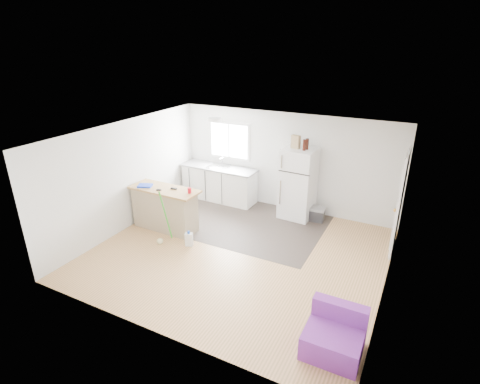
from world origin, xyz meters
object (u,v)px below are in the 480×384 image
at_px(kitchen_cabinets, 219,183).
at_px(refrigerator, 298,184).
at_px(cleaner_jug, 189,239).
at_px(blue_tray, 145,186).
at_px(bottle_right, 307,144).
at_px(purple_seat, 334,336).
at_px(bottle_left, 304,145).
at_px(mop, 162,234).
at_px(red_cup, 189,190).
at_px(peninsula, 165,208).
at_px(cardboard_box, 296,142).
at_px(cooler, 315,214).

relative_size(kitchen_cabinets, refrigerator, 1.21).
bearing_deg(cleaner_jug, blue_tray, 147.02).
bearing_deg(kitchen_cabinets, bottle_right, 0.06).
bearing_deg(purple_seat, bottle_left, 114.85).
height_order(purple_seat, blue_tray, blue_tray).
bearing_deg(bottle_right, mop, -131.08).
bearing_deg(purple_seat, cleaner_jug, 156.58).
distance_m(refrigerator, red_cup, 2.59).
distance_m(peninsula, cardboard_box, 3.28).
bearing_deg(purple_seat, mop, 161.96).
bearing_deg(bottle_right, kitchen_cabinets, 178.90).
bearing_deg(red_cup, bottle_left, 43.96).
height_order(mop, blue_tray, mop).
relative_size(blue_tray, cardboard_box, 1.00).
xyz_separation_m(cleaner_jug, blue_tray, (-1.33, 0.32, 0.84)).
bearing_deg(bottle_left, cooler, 13.22).
relative_size(cleaner_jug, red_cup, 2.80).
bearing_deg(cleaner_jug, mop, 178.91).
height_order(blue_tray, cardboard_box, cardboard_box).
relative_size(purple_seat, mop, 0.63).
bearing_deg(bottle_right, blue_tray, -145.78).
distance_m(mop, bottle_right, 3.71).
height_order(cooler, bottle_right, bottle_right).
relative_size(refrigerator, mop, 1.38).
height_order(red_cup, cardboard_box, cardboard_box).
xyz_separation_m(kitchen_cabinets, red_cup, (0.42, -1.95, 0.57)).
distance_m(peninsula, refrigerator, 3.11).
bearing_deg(mop, bottle_right, 47.77).
relative_size(cooler, blue_tray, 1.51).
distance_m(cleaner_jug, red_cup, 1.02).
bearing_deg(bottle_left, bottle_right, 74.60).
distance_m(peninsula, blue_tray, 0.66).
height_order(refrigerator, cleaner_jug, refrigerator).
relative_size(refrigerator, cleaner_jug, 5.00).
xyz_separation_m(mop, red_cup, (0.31, 0.63, 0.80)).
height_order(red_cup, blue_tray, red_cup).
distance_m(blue_tray, cardboard_box, 3.49).
height_order(cleaner_jug, cardboard_box, cardboard_box).
distance_m(cardboard_box, bottle_right, 0.26).
height_order(mop, bottle_right, bottle_right).
bearing_deg(cooler, bottle_left, -170.46).
xyz_separation_m(cooler, red_cup, (-2.22, -1.88, 0.86)).
bearing_deg(bottle_left, peninsula, -143.97).
distance_m(cleaner_jug, blue_tray, 1.61).
relative_size(cleaner_jug, mop, 0.27).
distance_m(peninsula, red_cup, 0.85).
bearing_deg(purple_seat, blue_tray, 159.16).
height_order(cleaner_jug, bottle_right, bottle_right).
height_order(cooler, cleaner_jug, cleaner_jug).
height_order(cooler, cardboard_box, cardboard_box).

